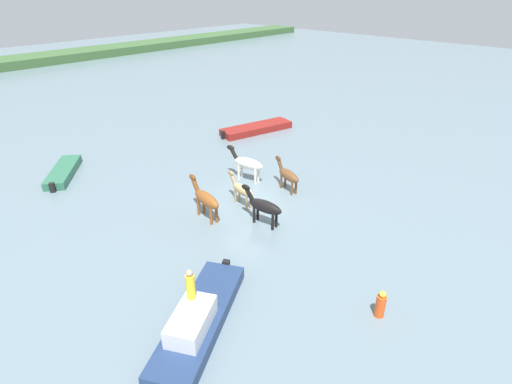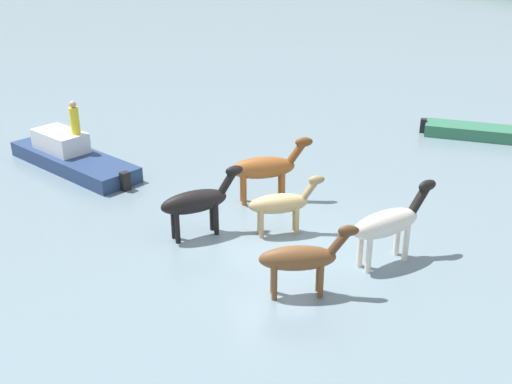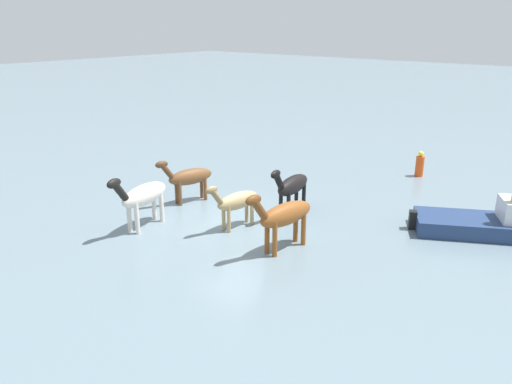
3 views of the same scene
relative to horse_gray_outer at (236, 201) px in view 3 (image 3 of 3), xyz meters
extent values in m
plane|color=slate|center=(0.39, -0.33, -0.92)|extent=(142.96, 142.96, 0.00)
ellipsoid|color=tan|center=(-0.01, -0.08, 0.01)|extent=(0.72, 1.73, 0.57)
cylinder|color=tan|center=(-0.08, 0.44, -0.46)|extent=(0.12, 0.12, 0.93)
cylinder|color=tan|center=(0.19, 0.40, -0.46)|extent=(0.12, 0.12, 0.93)
cylinder|color=tan|center=(-0.21, -0.56, -0.46)|extent=(0.12, 0.12, 0.93)
cylinder|color=tan|center=(0.06, -0.59, -0.46)|extent=(0.12, 0.12, 0.93)
cylinder|color=olive|center=(0.11, 0.81, 0.37)|extent=(0.26, 0.54, 0.62)
ellipsoid|color=olive|center=(0.13, 0.98, 0.63)|extent=(0.26, 0.48, 0.25)
ellipsoid|color=brown|center=(3.01, -0.81, 0.07)|extent=(0.98, 1.86, 0.60)
cylinder|color=brown|center=(3.01, -0.25, -0.43)|extent=(0.13, 0.13, 0.99)
cylinder|color=brown|center=(3.29, -0.33, -0.43)|extent=(0.13, 0.13, 0.99)
cylinder|color=brown|center=(2.72, -1.28, -0.43)|extent=(0.13, 0.13, 0.99)
cylinder|color=brown|center=(3.00, -1.36, -0.43)|extent=(0.13, 0.13, 0.99)
cylinder|color=#50311A|center=(3.26, 0.11, 0.45)|extent=(0.34, 0.58, 0.66)
ellipsoid|color=#50311A|center=(3.31, 0.29, 0.72)|extent=(0.33, 0.53, 0.26)
ellipsoid|color=silver|center=(2.39, 1.84, 0.20)|extent=(0.96, 2.11, 0.69)
cylinder|color=silver|center=(2.11, 2.41, -0.36)|extent=(0.15, 0.15, 1.13)
cylinder|color=silver|center=(2.44, 2.47, -0.36)|extent=(0.15, 0.15, 1.13)
cylinder|color=silver|center=(2.33, 1.21, -0.36)|extent=(0.15, 0.15, 1.13)
cylinder|color=silver|center=(2.66, 1.27, -0.36)|extent=(0.15, 0.15, 1.13)
cylinder|color=black|center=(2.19, 2.90, 0.65)|extent=(0.34, 0.66, 0.75)
ellipsoid|color=black|center=(2.15, 3.11, 0.96)|extent=(0.33, 0.59, 0.30)
ellipsoid|color=brown|center=(-2.23, 0.28, 0.20)|extent=(0.89, 2.09, 0.68)
cylinder|color=brown|center=(-2.30, 0.90, -0.36)|extent=(0.15, 0.15, 1.12)
cylinder|color=brown|center=(-1.98, 0.85, -0.36)|extent=(0.15, 0.15, 1.12)
cylinder|color=brown|center=(-2.48, -0.30, -0.36)|extent=(0.15, 0.15, 1.12)
cylinder|color=brown|center=(-2.16, -0.35, -0.36)|extent=(0.15, 0.15, 1.12)
cylinder|color=brown|center=(-2.07, 1.34, 0.64)|extent=(0.32, 0.65, 0.75)
ellipsoid|color=brown|center=(-2.04, 1.55, 0.95)|extent=(0.31, 0.58, 0.30)
ellipsoid|color=black|center=(-0.65, -2.29, 0.13)|extent=(0.78, 1.95, 0.64)
cylinder|color=black|center=(-0.87, -1.74, -0.40)|extent=(0.14, 0.14, 1.05)
cylinder|color=black|center=(-0.56, -1.70, -0.40)|extent=(0.14, 0.14, 1.05)
cylinder|color=black|center=(-0.74, -2.87, -0.40)|extent=(0.14, 0.14, 1.05)
cylinder|color=black|center=(-0.43, -2.84, -0.40)|extent=(0.14, 0.14, 1.05)
cylinder|color=black|center=(-0.77, -1.29, 0.54)|extent=(0.29, 0.60, 0.70)
ellipsoid|color=black|center=(-0.79, -1.09, 0.83)|extent=(0.28, 0.54, 0.28)
cube|color=navy|center=(-7.17, -5.08, -0.73)|extent=(5.83, 4.20, 0.67)
cube|color=black|center=(-4.56, -3.63, -0.66)|extent=(0.35, 0.36, 0.72)
cylinder|color=#E54C19|center=(-2.37, -9.50, -0.47)|extent=(0.36, 0.36, 0.90)
sphere|color=yellow|center=(-2.37, -9.50, 0.10)|extent=(0.24, 0.24, 0.24)
camera|label=1|loc=(-13.47, -13.76, 10.06)|focal=28.31mm
camera|label=2|loc=(13.94, -5.72, 6.95)|focal=42.35mm
camera|label=3|loc=(-10.32, 11.48, 5.63)|focal=35.17mm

